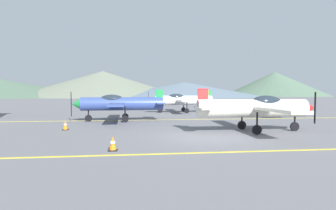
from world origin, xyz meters
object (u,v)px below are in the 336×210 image
Objects in this scene: airplane_near at (257,108)px; traffic_cone_side at (113,144)px; airplane_mid at (119,103)px; traffic_cone_front at (65,125)px; airplane_far at (181,100)px; car_sedan at (264,107)px.

airplane_near is 14.47× the size of traffic_cone_side.
traffic_cone_side is (0.43, -11.19, -1.16)m from airplane_mid.
traffic_cone_front is (-11.54, 2.12, -1.16)m from airplane_near.
traffic_cone_front is at bearing 169.59° from airplane_near.
traffic_cone_side is at bearing -107.32° from airplane_far.
airplane_mid is at bearing 140.87° from airplane_near.
airplane_near is 1.96× the size of car_sedan.
airplane_far is 14.47× the size of traffic_cone_front.
airplane_near is 11.79m from traffic_cone_front.
airplane_near is 10.98m from airplane_mid.
airplane_mid is 10.55m from airplane_far.
airplane_mid is 14.52× the size of traffic_cone_front.
airplane_mid is at bearing -167.49° from car_sedan.
airplane_near is at bearing -39.13° from airplane_mid.
airplane_mid is at bearing 57.84° from traffic_cone_front.
airplane_far reaches higher than traffic_cone_side.
traffic_cone_front is at bearing -126.02° from airplane_far.
traffic_cone_side is (-8.08, -4.26, -1.16)m from airplane_near.
airplane_mid reaches higher than traffic_cone_front.
car_sedan is (5.42, 10.02, -0.60)m from airplane_near.
airplane_far reaches higher than car_sedan.
traffic_cone_side is at bearing -61.56° from traffic_cone_front.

